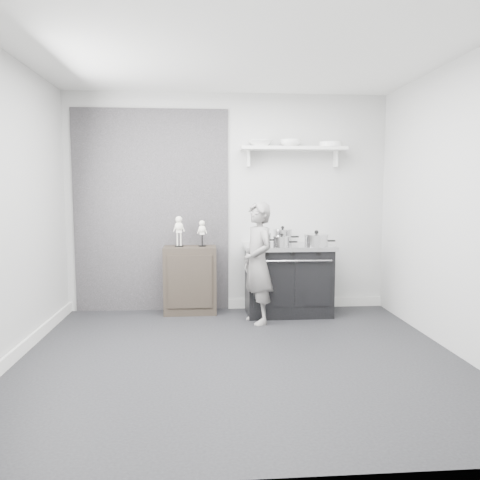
# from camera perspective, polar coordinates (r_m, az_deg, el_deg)

# --- Properties ---
(ground) EXTENTS (4.00, 4.00, 0.00)m
(ground) POSITION_cam_1_polar(r_m,az_deg,el_deg) (4.36, -0.13, -14.13)
(ground) COLOR black
(ground) RESTS_ON ground
(room_shell) EXTENTS (4.02, 3.62, 2.71)m
(room_shell) POSITION_cam_1_polar(r_m,az_deg,el_deg) (4.24, -1.50, 7.87)
(room_shell) COLOR #B1B1AE
(room_shell) RESTS_ON ground
(wall_shelf) EXTENTS (1.30, 0.26, 0.24)m
(wall_shelf) POSITION_cam_1_polar(r_m,az_deg,el_deg) (5.89, 6.53, 10.91)
(wall_shelf) COLOR silver
(wall_shelf) RESTS_ON room_shell
(stove) EXTENTS (1.06, 0.66, 0.85)m
(stove) POSITION_cam_1_polar(r_m,az_deg,el_deg) (5.75, 5.86, -4.76)
(stove) COLOR black
(stove) RESTS_ON ground
(side_cabinet) EXTENTS (0.64, 0.37, 0.83)m
(side_cabinet) POSITION_cam_1_polar(r_m,az_deg,el_deg) (5.80, -6.08, -4.84)
(side_cabinet) COLOR black
(side_cabinet) RESTS_ON ground
(child) EXTENTS (0.48, 0.58, 1.38)m
(child) POSITION_cam_1_polar(r_m,az_deg,el_deg) (5.30, 2.19, -2.83)
(child) COLOR slate
(child) RESTS_ON ground
(pot_front_left) EXTENTS (0.31, 0.23, 0.19)m
(pot_front_left) POSITION_cam_1_polar(r_m,az_deg,el_deg) (5.54, 2.60, 0.09)
(pot_front_left) COLOR #BCBCBE
(pot_front_left) RESTS_ON stove
(pot_back_left) EXTENTS (0.32, 0.23, 0.22)m
(pot_back_left) POSITION_cam_1_polar(r_m,az_deg,el_deg) (5.82, 5.22, 0.47)
(pot_back_left) COLOR #BCBCBE
(pot_back_left) RESTS_ON stove
(pot_front_right) EXTENTS (0.37, 0.28, 0.19)m
(pot_front_right) POSITION_cam_1_polar(r_m,az_deg,el_deg) (5.56, 9.29, -0.02)
(pot_front_right) COLOR #BCBCBE
(pot_front_right) RESTS_ON stove
(pot_front_center) EXTENTS (0.29, 0.20, 0.15)m
(pot_front_center) POSITION_cam_1_polar(r_m,az_deg,el_deg) (5.49, 5.11, -0.15)
(pot_front_center) COLOR #BCBCBE
(pot_front_center) RESTS_ON stove
(skeleton_full) EXTENTS (0.12, 0.08, 0.43)m
(skeleton_full) POSITION_cam_1_polar(r_m,az_deg,el_deg) (5.72, -7.46, 1.33)
(skeleton_full) COLOR white
(skeleton_full) RESTS_ON side_cabinet
(skeleton_torso) EXTENTS (0.10, 0.07, 0.36)m
(skeleton_torso) POSITION_cam_1_polar(r_m,az_deg,el_deg) (5.71, -4.65, 1.04)
(skeleton_torso) COLOR white
(skeleton_torso) RESTS_ON side_cabinet
(bowl_large) EXTENTS (0.30, 0.30, 0.07)m
(bowl_large) POSITION_cam_1_polar(r_m,az_deg,el_deg) (5.82, 2.53, 11.67)
(bowl_large) COLOR white
(bowl_large) RESTS_ON wall_shelf
(bowl_small) EXTENTS (0.26, 0.26, 0.08)m
(bowl_small) POSITION_cam_1_polar(r_m,az_deg,el_deg) (5.88, 6.17, 11.64)
(bowl_small) COLOR white
(bowl_small) RESTS_ON wall_shelf
(plate_stack) EXTENTS (0.28, 0.28, 0.06)m
(plate_stack) POSITION_cam_1_polar(r_m,az_deg,el_deg) (5.99, 11.00, 11.35)
(plate_stack) COLOR white
(plate_stack) RESTS_ON wall_shelf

